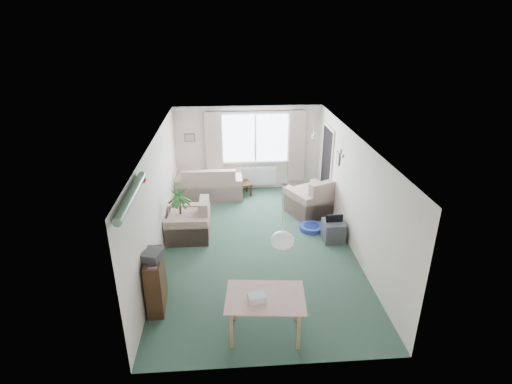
{
  "coord_description": "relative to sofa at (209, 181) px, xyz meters",
  "views": [
    {
      "loc": [
        -0.57,
        -7.43,
        4.51
      ],
      "look_at": [
        0.0,
        0.3,
        1.15
      ],
      "focal_mm": 28.0,
      "sensor_mm": 36.0,
      "label": 1
    }
  ],
  "objects": [
    {
      "name": "bauble_cluster_b",
      "position": [
        2.7,
        -3.05,
        1.77
      ],
      "size": [
        0.2,
        0.2,
        0.2
      ],
      "primitive_type": "sphere",
      "color": "silver"
    },
    {
      "name": "armchair_left",
      "position": [
        -0.4,
        -2.18,
        -0.0
      ],
      "size": [
        0.96,
        1.01,
        0.89
      ],
      "primitive_type": "cube",
      "rotation": [
        0.0,
        0.0,
        -1.59
      ],
      "color": "beige",
      "rests_on": "ground"
    },
    {
      "name": "photo_frame",
      "position": [
        0.83,
        0.02,
        -0.01
      ],
      "size": [
        0.12,
        0.03,
        0.16
      ],
      "primitive_type": "cube",
      "rotation": [
        0.0,
        0.0,
        0.08
      ],
      "color": "brown",
      "rests_on": "coffee_table"
    },
    {
      "name": "bookshelf",
      "position": [
        -0.74,
        -4.54,
        0.03
      ],
      "size": [
        0.3,
        0.8,
        0.96
      ],
      "primitive_type": "cube",
      "rotation": [
        0.0,
        0.0,
        0.06
      ],
      "color": "black",
      "rests_on": "ground"
    },
    {
      "name": "ground",
      "position": [
        1.1,
        -2.75,
        -0.45
      ],
      "size": [
        6.5,
        6.5,
        0.0
      ],
      "primitive_type": "plane",
      "color": "#2A4738"
    },
    {
      "name": "hifi_box",
      "position": [
        -0.73,
        -4.59,
        0.58
      ],
      "size": [
        0.37,
        0.42,
        0.14
      ],
      "primitive_type": "cube",
      "rotation": [
        0.0,
        0.0,
        -0.3
      ],
      "color": "#39383D",
      "rests_on": "bookshelf"
    },
    {
      "name": "radiator",
      "position": [
        1.3,
        0.44,
        -0.05
      ],
      "size": [
        1.2,
        0.1,
        0.55
      ],
      "primitive_type": "cube",
      "color": "white"
    },
    {
      "name": "tinsel_garland",
      "position": [
        -0.82,
        -5.05,
        1.83
      ],
      "size": [
        1.6,
        1.6,
        0.12
      ],
      "primitive_type": "cylinder",
      "color": "#196626"
    },
    {
      "name": "curtain_rod",
      "position": [
        1.3,
        0.4,
        1.82
      ],
      "size": [
        2.6,
        0.03,
        0.03
      ],
      "primitive_type": "cube",
      "color": "black"
    },
    {
      "name": "wall_picture_back",
      "position": [
        -0.5,
        0.48,
        1.1
      ],
      "size": [
        0.28,
        0.03,
        0.22
      ],
      "primitive_type": "cube",
      "color": "brown"
    },
    {
      "name": "dining_table",
      "position": [
        1.02,
        -5.35,
        -0.11
      ],
      "size": [
        1.15,
        0.82,
        0.68
      ],
      "primitive_type": "cube",
      "rotation": [
        0.0,
        0.0,
        -0.1
      ],
      "color": "tan",
      "rests_on": "ground"
    },
    {
      "name": "houseplant",
      "position": [
        -0.55,
        -2.22,
        0.19
      ],
      "size": [
        0.61,
        0.61,
        1.27
      ],
      "primitive_type": "cylinder",
      "rotation": [
        0.0,
        0.0,
        -0.13
      ],
      "color": "#226531",
      "rests_on": "ground"
    },
    {
      "name": "curtain_left",
      "position": [
        0.15,
        0.38,
        0.82
      ],
      "size": [
        0.45,
        0.08,
        2.0
      ],
      "primitive_type": "cube",
      "color": "beige"
    },
    {
      "name": "armchair_corner",
      "position": [
        2.58,
        -1.18,
        0.03
      ],
      "size": [
        1.38,
        1.36,
        0.94
      ],
      "primitive_type": "cube",
      "rotation": [
        0.0,
        0.0,
        3.59
      ],
      "color": "beige",
      "rests_on": "ground"
    },
    {
      "name": "tv_cube",
      "position": [
        2.8,
        -2.6,
        -0.22
      ],
      "size": [
        0.45,
        0.49,
        0.45
      ],
      "primitive_type": "cube",
      "rotation": [
        0.0,
        0.0,
        0.0
      ],
      "color": "#3B3B40",
      "rests_on": "ground"
    },
    {
      "name": "window",
      "position": [
        1.3,
        0.48,
        1.05
      ],
      "size": [
        1.8,
        0.03,
        1.3
      ],
      "primitive_type": "cube",
      "color": "white"
    },
    {
      "name": "curtain_right",
      "position": [
        2.45,
        0.38,
        0.82
      ],
      "size": [
        0.45,
        0.08,
        2.0
      ],
      "primitive_type": "cube",
      "color": "beige"
    },
    {
      "name": "sofa",
      "position": [
        0.0,
        0.0,
        0.0
      ],
      "size": [
        1.79,
        0.95,
        0.89
      ],
      "primitive_type": "cube",
      "rotation": [
        0.0,
        0.0,
        3.15
      ],
      "color": "tan",
      "rests_on": "ground"
    },
    {
      "name": "bauble_cluster_a",
      "position": [
        2.4,
        -1.85,
        1.77
      ],
      "size": [
        0.2,
        0.2,
        0.2
      ],
      "primitive_type": "sphere",
      "color": "silver"
    },
    {
      "name": "wall_picture_right",
      "position": [
        3.08,
        -1.55,
        1.1
      ],
      "size": [
        0.03,
        0.24,
        0.3
      ],
      "primitive_type": "cube",
      "color": "brown"
    },
    {
      "name": "pendant_lamp",
      "position": [
        1.3,
        -5.05,
        1.03
      ],
      "size": [
        0.36,
        0.36,
        0.36
      ],
      "primitive_type": "sphere",
      "color": "white"
    },
    {
      "name": "gift_box",
      "position": [
        0.89,
        -5.43,
        0.29
      ],
      "size": [
        0.28,
        0.22,
        0.12
      ],
      "primitive_type": "cube",
      "rotation": [
        0.0,
        0.0,
        0.17
      ],
      "color": "silver",
      "rests_on": "dining_table"
    },
    {
      "name": "pet_bed",
      "position": [
        2.42,
        -2.1,
        -0.39
      ],
      "size": [
        0.69,
        0.69,
        0.11
      ],
      "primitive_type": "cylinder",
      "rotation": [
        0.0,
        0.0,
        -0.32
      ],
      "color": "navy",
      "rests_on": "ground"
    },
    {
      "name": "coffee_table",
      "position": [
        0.76,
        0.0,
        -0.27
      ],
      "size": [
        0.87,
        0.64,
        0.35
      ],
      "primitive_type": "cube",
      "rotation": [
        0.0,
        0.0,
        0.29
      ],
      "color": "black",
      "rests_on": "ground"
    },
    {
      "name": "doorway",
      "position": [
        3.08,
        -0.55,
        0.55
      ],
      "size": [
        0.03,
        0.95,
        2.0
      ],
      "primitive_type": "cube",
      "color": "black"
    }
  ]
}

